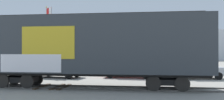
# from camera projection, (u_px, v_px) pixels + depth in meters

# --- Properties ---
(ground_plane) EXTENTS (260.00, 260.00, 0.00)m
(ground_plane) POSITION_uv_depth(u_px,v_px,m) (94.00, 88.00, 16.24)
(ground_plane) COLOR gray
(track) EXTENTS (60.01, 4.31, 0.08)m
(track) POSITION_uv_depth(u_px,v_px,m) (99.00, 88.00, 16.18)
(track) COLOR #4C4742
(track) RESTS_ON ground_plane
(freight_car) EXTENTS (15.29, 3.72, 4.88)m
(freight_car) POSITION_uv_depth(u_px,v_px,m) (90.00, 46.00, 16.28)
(freight_car) COLOR #33383D
(freight_car) RESTS_ON ground_plane
(flagpole) EXTENTS (1.07, 1.26, 7.35)m
(flagpole) POSITION_uv_depth(u_px,v_px,m) (48.00, 29.00, 26.94)
(flagpole) COLOR silver
(flagpole) RESTS_ON ground_plane
(hillside) EXTENTS (152.48, 30.46, 12.89)m
(hillside) POSITION_uv_depth(u_px,v_px,m) (128.00, 46.00, 81.61)
(hillside) COLOR silver
(hillside) RESTS_ON ground_plane
(parked_car_black) EXTENTS (4.61, 2.59, 1.67)m
(parked_car_black) POSITION_uv_depth(u_px,v_px,m) (58.00, 68.00, 22.77)
(parked_car_black) COLOR black
(parked_car_black) RESTS_ON ground_plane
(parked_car_red) EXTENTS (4.86, 2.28, 1.67)m
(parked_car_red) POSITION_uv_depth(u_px,v_px,m) (129.00, 68.00, 22.67)
(parked_car_red) COLOR #B21E1E
(parked_car_red) RESTS_ON ground_plane
(parked_car_silver) EXTENTS (4.50, 2.34, 1.59)m
(parked_car_silver) POSITION_uv_depth(u_px,v_px,m) (197.00, 69.00, 21.80)
(parked_car_silver) COLOR #B7BABF
(parked_car_silver) RESTS_ON ground_plane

